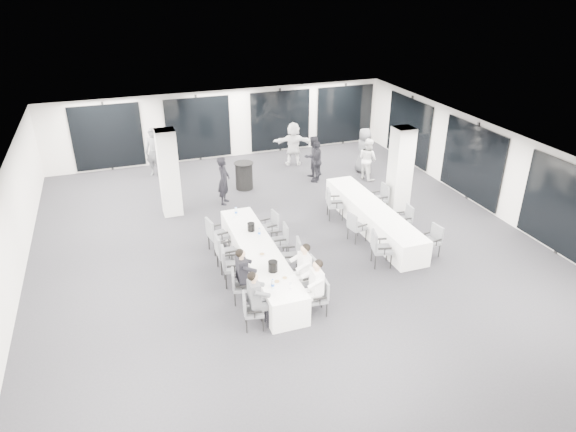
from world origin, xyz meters
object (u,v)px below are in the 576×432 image
chair_main_right_fourth (281,238)px  chair_side_right_near (433,239)px  standing_guest_b (313,154)px  standing_guest_f (293,141)px  standing_guest_e (364,147)px  standing_guest_h (368,156)px  chair_main_left_near (250,309)px  chair_main_right_far (271,225)px  chair_side_left_mid (355,225)px  ice_bucket_near (273,266)px  banquet_table_side (372,218)px  ice_bucket_far (251,227)px  chair_side_left_near (379,246)px  chair_main_left_second (239,284)px  standing_guest_d (317,159)px  chair_main_left_mid (230,264)px  chair_main_left_fourth (223,251)px  chair_side_right_far (381,196)px  standing_guest_a (224,177)px  cocktail_table (244,176)px  chair_main_left_far (215,233)px  chair_side_left_far (333,202)px  chair_main_right_near (320,295)px  standing_guest_g (154,149)px  banquet_table_main (260,261)px  chair_main_right_second (308,275)px  chair_side_right_mid (405,217)px  chair_main_right_mid (293,254)px

chair_main_right_fourth → chair_side_right_near: 4.18m
standing_guest_b → standing_guest_f: 1.42m
standing_guest_e → standing_guest_h: (-0.20, -0.71, -0.09)m
chair_main_left_near → chair_main_right_far: (1.65, 3.69, 0.02)m
chair_side_right_near → chair_side_left_mid: bearing=40.7°
chair_side_left_mid → ice_bucket_near: bearing=-69.3°
banquet_table_side → ice_bucket_far: bearing=-175.8°
chair_side_left_near → ice_bucket_far: chair_side_left_near is taller
chair_main_left_second → standing_guest_d: 7.98m
chair_main_left_mid → standing_guest_d: size_ratio=0.58×
chair_main_left_fourth → standing_guest_e: (6.74, 5.29, 0.40)m
chair_main_right_fourth → chair_side_right_far: (3.95, 1.57, 0.02)m
chair_main_left_second → standing_guest_a: (0.96, 5.69, 0.44)m
cocktail_table → chair_main_left_far: 4.58m
standing_guest_h → standing_guest_e: bearing=-32.3°
chair_main_left_near → standing_guest_h: 9.67m
chair_side_left_far → standing_guest_d: (0.70, 3.06, 0.32)m
chair_main_right_far → standing_guest_a: bearing=4.8°
chair_main_right_near → standing_guest_g: size_ratio=0.42×
banquet_table_main → standing_guest_a: standing_guest_a is taller
chair_main_left_far → chair_side_right_far: size_ratio=1.07×
chair_side_right_near → chair_main_right_far: bearing=51.7°
cocktail_table → chair_main_right_second: size_ratio=0.98×
banquet_table_main → chair_main_left_fourth: (-0.84, 0.46, 0.21)m
banquet_table_side → chair_side_left_mid: 0.98m
cocktail_table → standing_guest_a: 1.46m
standing_guest_g → ice_bucket_near: (1.76, -9.18, -0.17)m
standing_guest_e → chair_main_left_near: bearing=134.2°
banquet_table_main → chair_main_left_near: size_ratio=5.76×
chair_main_left_second → standing_guest_b: size_ratio=0.49×
chair_main_left_mid → chair_side_right_near: bearing=92.7°
banquet_table_main → chair_main_left_second: chair_main_left_second is taller
standing_guest_a → banquet_table_main: bearing=-155.9°
chair_main_left_mid → chair_side_left_near: bearing=91.1°
chair_main_left_mid → chair_side_right_far: chair_main_left_mid is taller
chair_main_right_fourth → chair_side_right_mid: size_ratio=1.07×
standing_guest_f → chair_main_right_second: bearing=87.7°
banquet_table_main → chair_main_right_mid: (0.83, -0.27, 0.18)m
chair_main_left_near → chair_main_right_fourth: (1.66, 2.79, 0.03)m
standing_guest_d → standing_guest_g: bearing=-78.7°
chair_main_left_fourth → chair_side_left_mid: chair_main_left_fourth is taller
chair_main_right_fourth → standing_guest_a: standing_guest_a is taller
chair_main_right_second → ice_bucket_far: (-0.77, 2.33, 0.29)m
chair_main_right_mid → standing_guest_b: size_ratio=0.55×
standing_guest_d → chair_side_right_far: bearing=53.2°
chair_side_left_near → ice_bucket_near: (-3.11, -0.50, 0.31)m
chair_main_left_far → standing_guest_f: (4.45, 5.92, 0.40)m
chair_side_right_mid → chair_main_left_second: bearing=112.2°
cocktail_table → standing_guest_f: 3.11m
ice_bucket_far → ice_bucket_near: bearing=-91.8°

